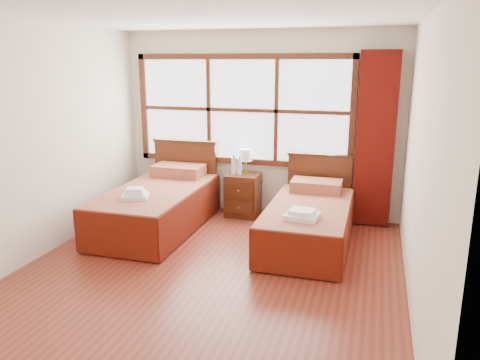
% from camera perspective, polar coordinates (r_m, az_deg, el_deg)
% --- Properties ---
extents(floor, '(4.50, 4.50, 0.00)m').
position_cam_1_polar(floor, '(5.01, -4.11, -11.50)').
color(floor, maroon).
rests_on(floor, ground).
extents(ceiling, '(4.50, 4.50, 0.00)m').
position_cam_1_polar(ceiling, '(4.53, -4.73, 19.58)').
color(ceiling, white).
rests_on(ceiling, wall_back).
extents(wall_back, '(4.00, 0.00, 4.00)m').
position_cam_1_polar(wall_back, '(6.72, 2.41, 6.79)').
color(wall_back, silver).
rests_on(wall_back, floor).
extents(wall_left, '(0.00, 4.50, 4.50)m').
position_cam_1_polar(wall_left, '(5.62, -23.91, 4.07)').
color(wall_left, silver).
rests_on(wall_left, floor).
extents(wall_right, '(0.00, 4.50, 4.50)m').
position_cam_1_polar(wall_right, '(4.33, 21.24, 1.59)').
color(wall_right, silver).
rests_on(wall_right, floor).
extents(window, '(3.16, 0.06, 1.56)m').
position_cam_1_polar(window, '(6.73, 0.26, 8.52)').
color(window, white).
rests_on(window, wall_back).
extents(curtain, '(0.50, 0.16, 2.30)m').
position_cam_1_polar(curtain, '(6.41, 16.16, 4.69)').
color(curtain, '#590E08').
rests_on(curtain, wall_back).
extents(bed_left, '(1.07, 2.09, 1.04)m').
position_cam_1_polar(bed_left, '(6.34, -9.88, -2.99)').
color(bed_left, '#40200D').
rests_on(bed_left, floor).
extents(bed_right, '(0.97, 1.99, 0.94)m').
position_cam_1_polar(bed_right, '(5.78, 8.40, -4.95)').
color(bed_right, '#40200D').
rests_on(bed_right, floor).
extents(nightstand, '(0.46, 0.46, 0.62)m').
position_cam_1_polar(nightstand, '(6.73, 0.36, -1.83)').
color(nightstand, '#4D2310').
rests_on(nightstand, floor).
extents(towels_left, '(0.37, 0.35, 0.13)m').
position_cam_1_polar(towels_left, '(5.84, -12.66, -1.68)').
color(towels_left, white).
rests_on(towels_left, bed_left).
extents(towels_right, '(0.39, 0.35, 0.10)m').
position_cam_1_polar(towels_right, '(5.18, 7.59, -4.20)').
color(towels_right, white).
rests_on(towels_right, bed_right).
extents(lamp, '(0.18, 0.18, 0.34)m').
position_cam_1_polar(lamp, '(6.72, 0.76, 2.97)').
color(lamp, gold).
rests_on(lamp, nightstand).
extents(bottle_near, '(0.07, 0.07, 0.27)m').
position_cam_1_polar(bottle_near, '(6.64, -0.75, 1.80)').
color(bottle_near, '#C2E7FA').
rests_on(bottle_near, nightstand).
extents(bottle_far, '(0.07, 0.07, 0.26)m').
position_cam_1_polar(bottle_far, '(6.62, -0.08, 1.71)').
color(bottle_far, '#C2E7FA').
rests_on(bottle_far, nightstand).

